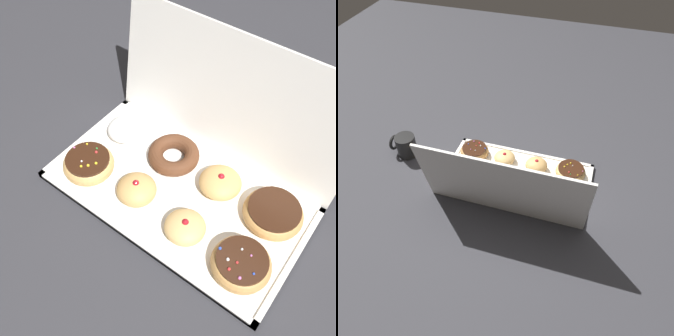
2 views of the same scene
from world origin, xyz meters
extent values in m
plane|color=#333338|center=(0.00, 0.00, 0.00)|extent=(3.00, 3.00, 0.00)
cube|color=white|center=(0.00, 0.00, 0.01)|extent=(0.54, 0.29, 0.01)
cube|color=white|center=(0.00, -0.14, 0.01)|extent=(0.54, 0.01, 0.01)
cube|color=white|center=(0.00, 0.14, 0.01)|extent=(0.54, 0.01, 0.01)
cube|color=white|center=(-0.26, 0.00, 0.01)|extent=(0.01, 0.29, 0.01)
cube|color=white|center=(0.26, 0.00, 0.01)|extent=(0.01, 0.29, 0.01)
cube|color=white|center=(0.00, 0.18, 0.14)|extent=(0.54, 0.07, 0.28)
torus|color=tan|center=(-0.19, -0.07, 0.03)|extent=(0.11, 0.11, 0.04)
cylinder|color=#381E11|center=(-0.19, -0.07, 0.05)|extent=(0.09, 0.09, 0.01)
sphere|color=green|center=(-0.19, -0.04, 0.05)|extent=(0.00, 0.00, 0.00)
sphere|color=yellow|center=(-0.18, -0.09, 0.05)|extent=(0.01, 0.01, 0.01)
sphere|color=yellow|center=(-0.17, -0.08, 0.05)|extent=(0.01, 0.01, 0.01)
sphere|color=pink|center=(-0.23, -0.06, 0.05)|extent=(0.00, 0.00, 0.00)
sphere|color=white|center=(-0.19, -0.08, 0.05)|extent=(0.00, 0.00, 0.00)
sphere|color=yellow|center=(-0.22, -0.04, 0.05)|extent=(0.00, 0.00, 0.00)
sphere|color=yellow|center=(-0.16, -0.07, 0.05)|extent=(0.01, 0.01, 0.01)
sphere|color=red|center=(-0.18, -0.04, 0.05)|extent=(0.01, 0.01, 0.01)
ellipsoid|color=tan|center=(-0.06, -0.06, 0.03)|extent=(0.08, 0.08, 0.05)
sphere|color=#B21923|center=(-0.06, -0.06, 0.06)|extent=(0.01, 0.01, 0.01)
ellipsoid|color=#E5B770|center=(0.07, -0.07, 0.03)|extent=(0.08, 0.08, 0.04)
sphere|color=#B21923|center=(0.07, -0.07, 0.05)|extent=(0.01, 0.01, 0.01)
torus|color=tan|center=(0.19, -0.07, 0.03)|extent=(0.11, 0.11, 0.04)
cylinder|color=#381E11|center=(0.19, -0.07, 0.05)|extent=(0.09, 0.09, 0.01)
sphere|color=pink|center=(0.21, -0.10, 0.05)|extent=(0.01, 0.01, 0.01)
sphere|color=white|center=(0.17, -0.08, 0.05)|extent=(0.01, 0.01, 0.01)
sphere|color=red|center=(0.18, -0.10, 0.05)|extent=(0.01, 0.01, 0.01)
sphere|color=blue|center=(0.15, -0.07, 0.05)|extent=(0.01, 0.01, 0.01)
sphere|color=pink|center=(0.20, -0.05, 0.05)|extent=(0.00, 0.00, 0.00)
sphere|color=blue|center=(0.22, -0.08, 0.05)|extent=(0.00, 0.00, 0.00)
sphere|color=red|center=(0.19, -0.08, 0.05)|extent=(0.01, 0.01, 0.01)
sphere|color=white|center=(0.18, -0.05, 0.05)|extent=(0.00, 0.00, 0.00)
ellipsoid|color=white|center=(-0.19, 0.06, 0.03)|extent=(0.08, 0.08, 0.04)
torus|color=#59331E|center=(-0.06, 0.07, 0.03)|extent=(0.11, 0.11, 0.03)
ellipsoid|color=tan|center=(0.07, 0.06, 0.03)|extent=(0.09, 0.09, 0.04)
sphere|color=#B21923|center=(0.07, 0.06, 0.05)|extent=(0.01, 0.01, 0.01)
torus|color=tan|center=(0.19, 0.06, 0.03)|extent=(0.12, 0.12, 0.04)
cylinder|color=#381E11|center=(0.19, 0.06, 0.04)|extent=(0.10, 0.10, 0.01)
cylinder|color=black|center=(0.45, -0.01, 0.04)|extent=(0.08, 0.08, 0.09)
cylinder|color=black|center=(0.45, -0.01, 0.08)|extent=(0.07, 0.07, 0.01)
torus|color=black|center=(0.51, -0.01, 0.05)|extent=(0.01, 0.06, 0.06)
camera|label=1|loc=(0.26, -0.38, 0.68)|focal=41.30mm
camera|label=2|loc=(-0.21, 0.81, 0.92)|focal=35.51mm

